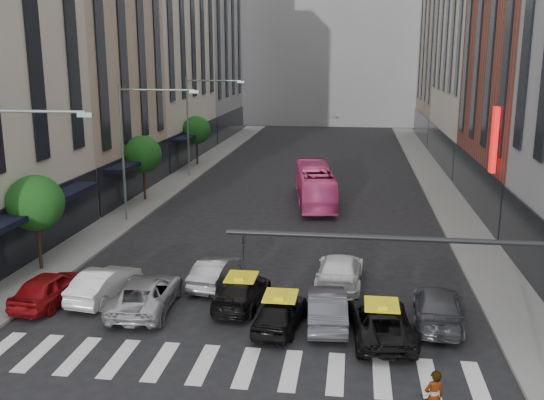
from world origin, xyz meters
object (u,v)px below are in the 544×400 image
at_px(taxi_left, 242,291).
at_px(taxi_center, 280,312).
at_px(streetlamp_mid, 136,135).
at_px(car_white_front, 105,283).
at_px(streetlamp_far, 198,113).
at_px(bus, 315,185).
at_px(car_red, 50,288).

bearing_deg(taxi_left, taxi_center, 139.34).
xyz_separation_m(streetlamp_mid, taxi_center, (11.45, -15.11, -5.21)).
distance_m(car_white_front, taxi_center, 8.65).
height_order(streetlamp_far, bus, streetlamp_far).
xyz_separation_m(car_red, taxi_left, (8.60, 0.95, -0.09)).
distance_m(taxi_left, bus, 20.00).
xyz_separation_m(car_white_front, taxi_center, (8.41, -2.03, -0.04)).
bearing_deg(car_white_front, streetlamp_mid, -68.98).
bearing_deg(taxi_center, car_red, 1.73).
bearing_deg(taxi_left, streetlamp_mid, -48.70).
xyz_separation_m(streetlamp_mid, car_red, (0.84, -13.98, -5.15)).
height_order(car_white_front, bus, bus).
relative_size(streetlamp_far, bus, 0.86).
height_order(taxi_left, bus, bus).
relative_size(streetlamp_mid, taxi_center, 2.20).
bearing_deg(car_red, car_white_front, -151.82).
distance_m(car_red, car_white_front, 2.38).
relative_size(car_red, bus, 0.42).
relative_size(streetlamp_mid, streetlamp_far, 1.00).
distance_m(streetlamp_mid, streetlamp_far, 16.00).
xyz_separation_m(streetlamp_far, car_red, (0.84, -29.98, -5.15)).
xyz_separation_m(streetlamp_far, taxi_center, (11.45, -31.11, -5.21)).
xyz_separation_m(car_red, bus, (10.53, 20.84, 0.70)).
bearing_deg(streetlamp_mid, bus, 31.11).
xyz_separation_m(car_red, taxi_center, (10.61, -1.13, -0.06)).
relative_size(streetlamp_mid, taxi_left, 1.95).
height_order(streetlamp_mid, car_red, streetlamp_mid).
height_order(car_red, taxi_left, car_red).
bearing_deg(taxi_center, car_white_front, -5.76).
xyz_separation_m(streetlamp_mid, taxi_left, (9.44, -13.03, -5.24)).
xyz_separation_m(streetlamp_mid, car_white_front, (3.04, -13.08, -5.17)).
bearing_deg(car_red, taxi_left, -167.75).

